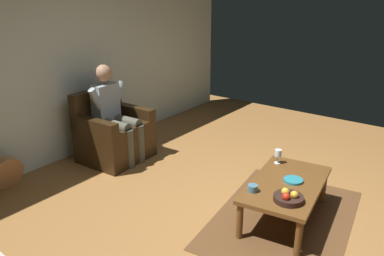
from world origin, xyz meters
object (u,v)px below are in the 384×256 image
(fruit_bowl, at_px, (288,197))
(candle_jar, at_px, (253,188))
(person_seated, at_px, (114,111))
(decorative_dish, at_px, (293,180))
(coffee_table, at_px, (286,187))
(wine_glass_near, at_px, (278,154))
(guitar, at_px, (5,170))
(armchair, at_px, (113,135))

(fruit_bowl, distance_m, candle_jar, 0.33)
(person_seated, bearing_deg, decorative_dish, 88.51)
(coffee_table, xyz_separation_m, decorative_dish, (-0.06, 0.04, 0.06))
(person_seated, height_order, fruit_bowl, person_seated)
(wine_glass_near, relative_size, candle_jar, 1.67)
(wine_glass_near, height_order, fruit_bowl, wine_glass_near)
(guitar, bearing_deg, decorative_dish, 115.79)
(fruit_bowl, distance_m, decorative_dish, 0.39)
(fruit_bowl, height_order, decorative_dish, fruit_bowl)
(coffee_table, bearing_deg, armchair, -89.92)
(person_seated, xyz_separation_m, wine_glass_near, (-0.35, 2.10, -0.16))
(guitar, height_order, decorative_dish, guitar)
(guitar, bearing_deg, coffee_table, 115.08)
(guitar, distance_m, wine_glass_near, 3.00)
(armchair, distance_m, person_seated, 0.34)
(person_seated, xyz_separation_m, coffee_table, (-0.00, 2.36, -0.32))
(armchair, height_order, decorative_dish, armchair)
(decorative_dish, bearing_deg, guitar, -64.21)
(decorative_dish, xyz_separation_m, candle_jar, (0.40, -0.22, 0.02))
(candle_jar, bearing_deg, fruit_bowl, 95.56)
(fruit_bowl, bearing_deg, wine_glass_near, -148.05)
(fruit_bowl, bearing_deg, armchair, -96.82)
(armchair, bearing_deg, wine_glass_near, 96.31)
(person_seated, distance_m, decorative_dish, 2.41)
(candle_jar, bearing_deg, wine_glass_near, -173.37)
(person_seated, distance_m, wine_glass_near, 2.14)
(coffee_table, distance_m, guitar, 3.05)
(wine_glass_near, bearing_deg, fruit_bowl, 31.95)
(fruit_bowl, bearing_deg, decorative_dish, -163.26)
(armchair, distance_m, coffee_table, 2.40)
(wine_glass_near, xyz_separation_m, fruit_bowl, (0.66, 0.41, -0.07))
(coffee_table, height_order, decorative_dish, decorative_dish)
(armchair, distance_m, decorative_dish, 2.44)
(person_seated, relative_size, wine_glass_near, 8.06)
(coffee_table, bearing_deg, fruit_bowl, 25.92)
(armchair, height_order, coffee_table, armchair)
(coffee_table, distance_m, decorative_dish, 0.10)
(coffee_table, relative_size, fruit_bowl, 4.56)
(person_seated, relative_size, coffee_table, 1.05)
(coffee_table, xyz_separation_m, candle_jar, (0.34, -0.18, 0.08))
(wine_glass_near, distance_m, fruit_bowl, 0.78)
(decorative_dish, distance_m, candle_jar, 0.46)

